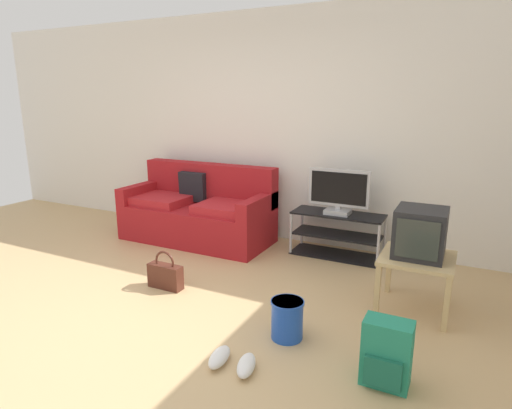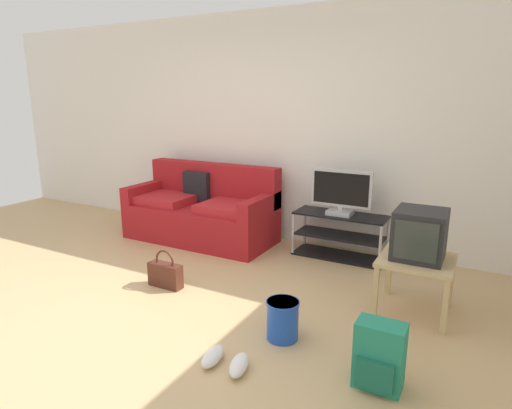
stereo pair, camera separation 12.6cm
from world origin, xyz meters
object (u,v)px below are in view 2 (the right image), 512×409
(crt_tv, at_px, (420,234))
(backpack, at_px, (379,356))
(side_table, at_px, (416,266))
(tv_stand, at_px, (340,236))
(couch, at_px, (202,212))
(sneakers_pair, at_px, (226,361))
(flat_tv, at_px, (341,193))
(cleaning_bucket, at_px, (283,319))
(handbag, at_px, (165,274))

(crt_tv, height_order, backpack, crt_tv)
(side_table, bearing_deg, tv_stand, 134.77)
(side_table, distance_m, backpack, 1.10)
(backpack, bearing_deg, couch, 123.43)
(tv_stand, xyz_separation_m, backpack, (0.90, -2.02, -0.04))
(crt_tv, xyz_separation_m, sneakers_pair, (-0.95, -1.38, -0.62))
(flat_tv, bearing_deg, couch, -174.24)
(side_table, bearing_deg, flat_tv, 135.46)
(tv_stand, bearing_deg, cleaning_bucket, -84.97)
(couch, distance_m, crt_tv, 2.74)
(couch, relative_size, tv_stand, 1.83)
(side_table, xyz_separation_m, cleaning_bucket, (-0.77, -0.87, -0.24))
(flat_tv, bearing_deg, tv_stand, 90.00)
(tv_stand, bearing_deg, side_table, -45.23)
(tv_stand, relative_size, sneakers_pair, 2.73)
(handbag, relative_size, cleaning_bucket, 1.23)
(handbag, bearing_deg, sneakers_pair, -33.99)
(tv_stand, height_order, crt_tv, crt_tv)
(cleaning_bucket, bearing_deg, side_table, 48.53)
(flat_tv, relative_size, handbag, 1.83)
(tv_stand, distance_m, flat_tv, 0.48)
(tv_stand, xyz_separation_m, sneakers_pair, (-0.02, -2.30, -0.20))
(flat_tv, relative_size, cleaning_bucket, 2.24)
(backpack, bearing_deg, handbag, 145.08)
(flat_tv, bearing_deg, crt_tv, -44.03)
(crt_tv, distance_m, handbag, 2.25)
(crt_tv, height_order, sneakers_pair, crt_tv)
(backpack, relative_size, cleaning_bucket, 1.44)
(cleaning_bucket, distance_m, sneakers_pair, 0.53)
(tv_stand, distance_m, backpack, 2.21)
(couch, bearing_deg, sneakers_pair, -51.59)
(side_table, bearing_deg, handbag, -164.42)
(tv_stand, height_order, flat_tv, flat_tv)
(side_table, xyz_separation_m, backpack, (-0.03, -1.09, -0.19))
(flat_tv, bearing_deg, backpack, -65.81)
(backpack, relative_size, handbag, 1.18)
(couch, distance_m, side_table, 2.72)
(couch, xyz_separation_m, handbag, (0.52, -1.33, -0.22))
(flat_tv, xyz_separation_m, cleaning_bucket, (0.16, -1.78, -0.57))
(couch, height_order, crt_tv, couch)
(crt_tv, relative_size, cleaning_bucket, 1.38)
(backpack, bearing_deg, tv_stand, 92.66)
(couch, height_order, cleaning_bucket, couch)
(backpack, relative_size, sneakers_pair, 1.17)
(tv_stand, xyz_separation_m, flat_tv, (-0.00, -0.02, 0.48))
(couch, distance_m, tv_stand, 1.70)
(flat_tv, distance_m, sneakers_pair, 2.38)
(backpack, bearing_deg, side_table, 67.14)
(side_table, bearing_deg, backpack, -91.57)
(tv_stand, xyz_separation_m, crt_tv, (0.93, -0.92, 0.42))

